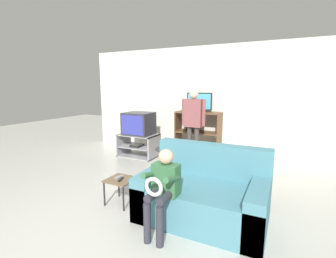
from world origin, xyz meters
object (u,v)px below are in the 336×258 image
Objects in this scene: media_shelf at (198,134)px; couch at (204,195)px; snack_table at (121,183)px; remote_control_white at (119,177)px; folding_stool at (166,154)px; person_seated_child at (162,185)px; television_flat at (199,103)px; remote_control_black at (121,179)px; tv_stand at (139,145)px; person_standing_adult at (193,119)px; television_main at (139,124)px.

media_shelf is 2.76m from couch.
remote_control_white is (-0.05, 0.04, 0.06)m from snack_table.
folding_stool is 1.33m from couch.
person_seated_child is (-0.30, -0.57, 0.29)m from couch.
remote_control_black is (-0.18, -2.81, -0.91)m from television_flat.
person_seated_child reaches higher than tv_stand.
snack_table is at bearing -96.24° from person_standing_adult.
television_main is at bearing -175.02° from person_standing_adult.
remote_control_white is (-0.25, -1.02, -0.12)m from folding_stool.
person_seated_child is at bearing -77.78° from media_shelf.
remote_control_black is 2.39m from person_standing_adult.
tv_stand is 1.52m from person_standing_adult.
media_shelf is (1.29, 0.59, 0.29)m from tv_stand.
television_main is 0.61× the size of media_shelf.
tv_stand is 1.50× the size of television_flat.
couch is (2.27, -1.97, 0.03)m from tv_stand.
person_standing_adult is (0.29, 2.24, 0.58)m from remote_control_white.
television_flat is 4.21× the size of remote_control_black.
remote_control_white is at bearing -64.06° from television_main.
tv_stand is 0.59× the size of couch.
television_flat is (1.30, 0.62, 1.02)m from tv_stand.
person_standing_adult is (0.05, -0.48, 0.41)m from media_shelf.
person_standing_adult is at bearing 87.77° from folding_stool.
person_seated_child is at bearing -117.80° from couch.
television_main is 3.04m from couch.
couch is 1.59× the size of person_seated_child.
television_flat is 2.96m from remote_control_black.
remote_control_white is 2.33m from person_standing_adult.
television_main is at bearing -155.05° from media_shelf.
remote_control_black is (1.12, -2.19, 0.12)m from tv_stand.
snack_table is at bearing -63.44° from television_main.
television_flat is at bearing 25.55° from tv_stand.
remote_control_black is at bearing 156.98° from person_seated_child.
person_seated_child is (1.95, -2.55, -0.21)m from television_main.
couch is at bearing 8.92° from snack_table.
tv_stand is at bearing 100.83° from remote_control_black.
television_flat reaches higher than person_seated_child.
folding_stool is at bearing -40.67° from television_main.
media_shelf is at bearing 96.55° from remote_control_white.
person_standing_adult is (0.22, 2.30, 0.58)m from remote_control_black.
couch is at bearing -41.81° from folding_stool.
television_main is 2.49m from remote_control_black.
television_main is 1.71m from folding_stool.
television_main is 1.43m from media_shelf.
television_flat is at bearing 95.15° from person_standing_adult.
television_main is at bearing 139.33° from folding_stool.
television_main is 2.46m from snack_table.
person_seated_child reaches higher than folding_stool.
television_main reaches higher than tv_stand.
tv_stand is at bearing -178.10° from television_main.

